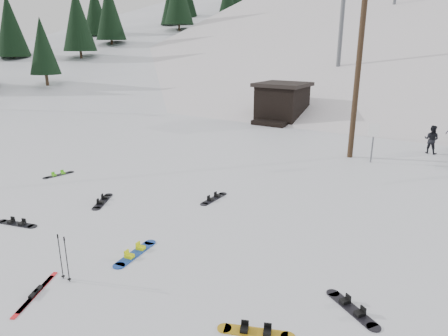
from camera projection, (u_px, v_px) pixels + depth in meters
The scene contains 19 objects.
ground at pixel (95, 277), 9.55m from camera, with size 200.00×200.00×0.00m, color white.
ski_slope at pixel (411, 171), 57.15m from camera, with size 60.00×75.00×45.00m, color white.
ridge_left at pixel (184, 142), 69.99m from camera, with size 34.00×85.00×38.00m, color white.
treeline_left at pixel (158, 82), 59.29m from camera, with size 20.00×64.00×10.00m, color black, non-canonical shape.
treeline_crest at pixel (446, 73), 78.42m from camera, with size 50.00×6.00×10.00m, color black, non-canonical shape.
utility_pole at pixel (359, 59), 18.34m from camera, with size 2.00×0.26×9.00m.
trail_sign at pixel (373, 136), 18.43m from camera, with size 0.50×0.09×1.85m.
lift_hut at pixel (282, 102), 28.52m from camera, with size 3.40×4.10×2.75m.
lift_tower_near at pixel (342, 13), 33.33m from camera, with size 2.20×0.36×8.00m.
hero_snowboard at pixel (135, 253), 10.57m from camera, with size 0.50×1.64×0.12m.
hero_skis at pixel (36, 293), 8.87m from camera, with size 0.88×1.60×0.09m.
ski_poles at pixel (63, 258), 9.25m from camera, with size 0.32×0.08×1.16m.
board_scatter_a at pixel (17, 223), 12.33m from camera, with size 1.43×0.58×0.10m.
board_scatter_b at pixel (103, 201), 14.08m from camera, with size 0.95×1.41×0.11m.
board_scatter_c at pixel (59, 175), 16.96m from camera, with size 0.44×1.35×0.10m.
board_scatter_d at pixel (352, 309), 8.35m from camera, with size 1.32×0.95×0.11m.
board_scatter_e at pixel (256, 332), 7.67m from camera, with size 1.43×0.74×0.11m.
board_scatter_f at pixel (214, 198), 14.33m from camera, with size 0.29×1.50×0.10m.
skier_dark at pixel (431, 139), 20.17m from camera, with size 0.70×0.55×1.45m, color black.
Camera 1 is at (7.14, -5.32, 5.31)m, focal length 32.00 mm.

